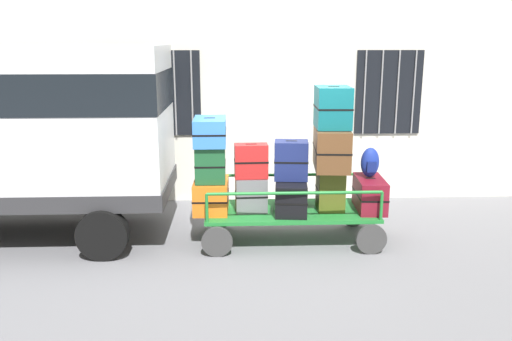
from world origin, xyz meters
TOP-DOWN VIEW (x-y plane):
  - ground_plane at (0.00, 0.00)m, footprint 40.00×40.00m
  - building_wall at (0.00, 2.23)m, footprint 12.00×0.38m
  - van at (-3.84, 0.31)m, footprint 4.51×1.97m
  - luggage_cart at (0.21, -0.02)m, footprint 2.58×1.19m
  - cart_railing at (0.21, -0.02)m, footprint 2.46×1.06m
  - suitcase_left_bottom at (-0.95, -0.01)m, footprint 0.52×0.75m
  - suitcase_left_middle at (-0.95, -0.06)m, footprint 0.44×0.49m
  - suitcase_left_top at (-0.95, 0.01)m, footprint 0.46×0.73m
  - suitcase_midleft_bottom at (-0.37, -0.04)m, footprint 0.48×0.41m
  - suitcase_midleft_middle at (-0.37, -0.06)m, footprint 0.49×0.29m
  - suitcase_center_bottom at (0.21, -0.05)m, footprint 0.54×0.95m
  - suitcase_center_middle at (0.21, 0.00)m, footprint 0.52×0.41m
  - suitcase_midright_bottom at (0.80, -0.02)m, footprint 0.40×0.46m
  - suitcase_midright_middle at (0.80, -0.00)m, footprint 0.57×0.95m
  - suitcase_midright_top at (0.80, 0.01)m, footprint 0.51×0.66m
  - suitcase_right_bottom at (1.38, -0.05)m, footprint 0.44×0.83m
  - backpack at (1.38, 0.02)m, footprint 0.27×0.22m

SIDE VIEW (x-z plane):
  - ground_plane at x=0.00m, z-range 0.00..0.00m
  - luggage_cart at x=0.21m, z-range 0.16..0.64m
  - suitcase_left_bottom at x=-0.95m, z-range 0.48..0.94m
  - suitcase_center_bottom at x=0.21m, z-range 0.48..0.94m
  - suitcase_right_bottom at x=1.38m, z-range 0.48..0.95m
  - suitcase_midleft_bottom at x=-0.37m, z-range 0.48..0.99m
  - suitcase_midright_bottom at x=0.80m, z-range 0.48..1.10m
  - cart_railing at x=0.21m, z-range 0.62..1.04m
  - backpack at x=1.38m, z-range 0.95..1.39m
  - suitcase_left_middle at x=-0.95m, z-range 0.94..1.46m
  - suitcase_center_middle at x=0.21m, z-range 0.94..1.51m
  - suitcase_midleft_middle at x=-0.37m, z-range 0.99..1.48m
  - suitcase_midright_middle at x=0.80m, z-range 1.10..1.69m
  - suitcase_left_top at x=-0.95m, z-range 1.46..1.85m
  - van at x=-3.84m, z-range 0.32..3.17m
  - suitcase_midright_top at x=0.80m, z-range 1.69..2.28m
  - building_wall at x=0.00m, z-range 0.00..5.00m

